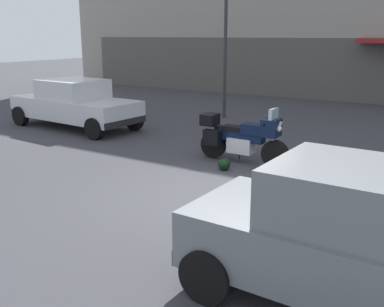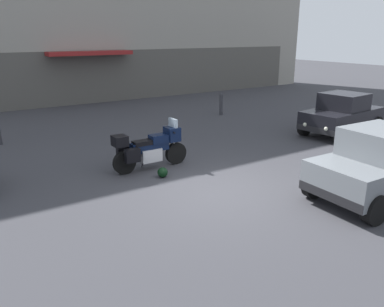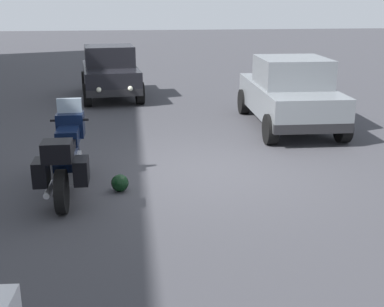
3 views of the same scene
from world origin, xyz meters
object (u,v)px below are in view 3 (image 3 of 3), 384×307
Objects in this scene: car_compact_side at (110,72)px; helmet at (120,183)px; motorcycle at (66,155)px; car_hatchback_near at (290,93)px.

helmet is at bearing -2.98° from car_compact_side.
motorcycle is 5.97m from car_hatchback_near.
motorcycle is 0.58× the size of car_hatchback_near.
motorcycle is 0.93m from helmet.
car_hatchback_near is 6.03m from car_compact_side.
motorcycle reaches higher than helmet.
car_hatchback_near is at bearing -51.80° from motorcycle.
car_compact_side reaches higher than helmet.
helmet is 0.08× the size of car_compact_side.
car_compact_side is (7.91, -0.41, 0.15)m from motorcycle.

